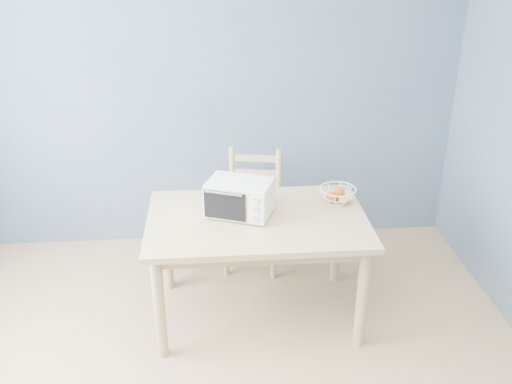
{
  "coord_description": "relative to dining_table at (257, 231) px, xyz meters",
  "views": [
    {
      "loc": [
        0.04,
        -2.07,
        2.44
      ],
      "look_at": [
        0.31,
        1.13,
        0.93
      ],
      "focal_mm": 40.0,
      "sensor_mm": 36.0,
      "label": 1
    }
  ],
  "objects": [
    {
      "name": "dining_chair",
      "position": [
        0.03,
        0.69,
        -0.2
      ],
      "size": [
        0.5,
        0.5,
        0.91
      ],
      "rotation": [
        0.0,
        0.0,
        -0.2
      ],
      "color": "tan",
      "rests_on": "ground"
    },
    {
      "name": "toaster_oven",
      "position": [
        -0.12,
        0.05,
        0.22
      ],
      "size": [
        0.47,
        0.39,
        0.23
      ],
      "rotation": [
        0.0,
        0.0,
        -0.36
      ],
      "color": "white",
      "rests_on": "dining_table"
    },
    {
      "name": "fruit_basket",
      "position": [
        0.55,
        0.16,
        0.16
      ],
      "size": [
        0.32,
        0.32,
        0.12
      ],
      "rotation": [
        0.0,
        0.0,
        0.42
      ],
      "color": "white",
      "rests_on": "dining_table"
    },
    {
      "name": "dining_table",
      "position": [
        0.0,
        0.0,
        0.0
      ],
      "size": [
        1.4,
        0.9,
        0.75
      ],
      "color": "tan",
      "rests_on": "ground"
    },
    {
      "name": "room",
      "position": [
        -0.31,
        -1.13,
        0.65
      ],
      "size": [
        4.01,
        4.51,
        2.61
      ],
      "color": "tan",
      "rests_on": "ground"
    }
  ]
}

